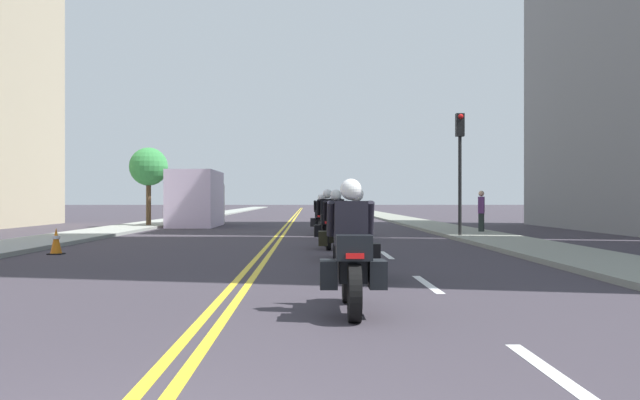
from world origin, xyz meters
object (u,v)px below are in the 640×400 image
at_px(motorcycle_1, 356,242).
at_px(traffic_light_near, 460,151).
at_px(motorcycle_4, 336,221).
at_px(street_tree_0, 149,167).
at_px(motorcycle_2, 336,231).
at_px(traffic_cone_0, 56,241).
at_px(parked_truck, 198,201).
at_px(motorcycle_0, 351,259).
at_px(pedestrian_0, 481,212).
at_px(motorcycle_3, 328,225).
at_px(motorcycle_6, 323,216).
at_px(motorcycle_5, 321,218).

distance_m(motorcycle_1, traffic_light_near, 13.77).
height_order(motorcycle_4, street_tree_0, street_tree_0).
distance_m(motorcycle_2, street_tree_0, 20.86).
height_order(motorcycle_1, traffic_cone_0, motorcycle_1).
bearing_deg(traffic_light_near, parked_truck, 133.09).
xyz_separation_m(motorcycle_0, parked_truck, (-6.19, 28.06, 0.63)).
relative_size(motorcycle_0, pedestrian_0, 1.27).
bearing_deg(traffic_cone_0, traffic_light_near, 31.39).
xyz_separation_m(motorcycle_2, motorcycle_4, (0.27, 7.37, 0.01)).
height_order(motorcycle_1, motorcycle_3, motorcycle_3).
distance_m(motorcycle_3, motorcycle_6, 11.38).
bearing_deg(parked_truck, pedestrian_0, -35.72).
bearing_deg(parked_truck, motorcycle_2, -72.91).
xyz_separation_m(motorcycle_2, parked_truck, (-6.29, 20.47, 0.62)).
xyz_separation_m(motorcycle_3, traffic_light_near, (4.77, 5.06, 2.39)).
height_order(motorcycle_5, parked_truck, parked_truck).
relative_size(traffic_cone_0, traffic_light_near, 0.15).
height_order(motorcycle_1, traffic_light_near, traffic_light_near).
distance_m(street_tree_0, parked_truck, 3.13).
xyz_separation_m(motorcycle_3, pedestrian_0, (6.21, 7.87, 0.22)).
relative_size(motorcycle_4, traffic_light_near, 0.50).
distance_m(motorcycle_4, traffic_light_near, 5.20).
xyz_separation_m(motorcycle_0, traffic_cone_0, (-6.78, 9.26, -0.32)).
bearing_deg(street_tree_0, traffic_cone_0, -84.82).
bearing_deg(street_tree_0, motorcycle_4, -52.97).
distance_m(motorcycle_4, motorcycle_6, 7.70).
bearing_deg(pedestrian_0, motorcycle_6, -100.46).
distance_m(pedestrian_0, street_tree_0, 16.46).
distance_m(motorcycle_4, parked_truck, 14.68).
height_order(motorcycle_4, traffic_cone_0, motorcycle_4).
relative_size(motorcycle_3, traffic_light_near, 0.52).
distance_m(motorcycle_6, parked_truck, 8.36).
bearing_deg(pedestrian_0, parked_truck, -106.14).
xyz_separation_m(traffic_cone_0, pedestrian_0, (13.01, 9.87, 0.55)).
relative_size(motorcycle_0, traffic_cone_0, 3.26).
distance_m(motorcycle_1, motorcycle_6, 19.11).
height_order(traffic_light_near, pedestrian_0, traffic_light_near).
bearing_deg(motorcycle_5, traffic_light_near, -22.82).
bearing_deg(street_tree_0, motorcycle_1, -69.40).
distance_m(motorcycle_1, motorcycle_2, 4.05).
xyz_separation_m(motorcycle_6, street_tree_0, (-8.49, 3.87, 2.29)).
bearing_deg(motorcycle_3, traffic_light_near, 46.04).
bearing_deg(motorcycle_5, motorcycle_0, -86.51).
relative_size(motorcycle_1, motorcycle_6, 1.01).
relative_size(motorcycle_6, street_tree_0, 0.55).
distance_m(traffic_light_near, parked_truck, 16.17).
relative_size(motorcycle_4, motorcycle_6, 1.01).
bearing_deg(motorcycle_1, pedestrian_0, 71.21).
bearing_deg(parked_truck, street_tree_0, -144.40).
bearing_deg(pedestrian_0, traffic_light_near, -7.51).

